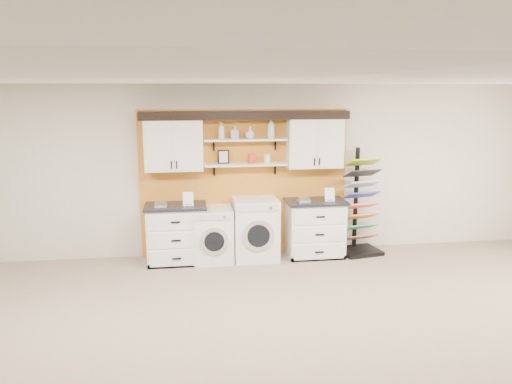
{
  "coord_description": "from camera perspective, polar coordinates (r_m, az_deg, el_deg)",
  "views": [
    {
      "loc": [
        -0.94,
        -4.07,
        2.73
      ],
      "look_at": [
        -0.04,
        2.3,
        1.39
      ],
      "focal_mm": 35.0,
      "sensor_mm": 36.0,
      "label": 1
    }
  ],
  "objects": [
    {
      "name": "sample_rack",
      "position": [
        8.54,
        11.79,
        -3.26
      ],
      "size": [
        0.73,
        0.65,
        1.77
      ],
      "rotation": [
        0.0,
        0.0,
        0.18
      ],
      "color": "black",
      "rests_on": "floor"
    },
    {
      "name": "wall_back",
      "position": [
        8.23,
        -1.37,
        2.47
      ],
      "size": [
        10.0,
        0.0,
        10.0
      ],
      "primitive_type": "plane",
      "rotation": [
        1.57,
        0.0,
        0.0
      ],
      "color": "beige",
      "rests_on": "floor"
    },
    {
      "name": "base_cabinet_right",
      "position": [
        8.3,
        6.75,
        -4.11
      ],
      "size": [
        0.96,
        0.66,
        0.94
      ],
      "color": "white",
      "rests_on": "floor"
    },
    {
      "name": "shelf_upper",
      "position": [
        7.97,
        -1.21,
        6.0
      ],
      "size": [
        1.32,
        0.28,
        0.03
      ],
      "primitive_type": "cube",
      "color": "white",
      "rests_on": "wall_back"
    },
    {
      "name": "crown_molding",
      "position": [
        7.95,
        -1.24,
        8.87
      ],
      "size": [
        3.3,
        0.41,
        0.13
      ],
      "color": "black",
      "rests_on": "wall_back"
    },
    {
      "name": "shelf_lower",
      "position": [
        8.02,
        -1.2,
        3.16
      ],
      "size": [
        1.32,
        0.28,
        0.03
      ],
      "primitive_type": "cube",
      "color": "white",
      "rests_on": "wall_back"
    },
    {
      "name": "canister_red",
      "position": [
        8.01,
        -0.49,
        3.84
      ],
      "size": [
        0.11,
        0.11,
        0.16
      ],
      "primitive_type": "cylinder",
      "color": "red",
      "rests_on": "shelf_lower"
    },
    {
      "name": "soap_bottle_c",
      "position": [
        7.96,
        -0.71,
        6.78
      ],
      "size": [
        0.16,
        0.16,
        0.19
      ],
      "primitive_type": "imported",
      "rotation": [
        0.0,
        0.0,
        3.24
      ],
      "color": "silver",
      "rests_on": "shelf_upper"
    },
    {
      "name": "base_cabinet_left",
      "position": [
        8.04,
        -9.09,
        -4.71
      ],
      "size": [
        0.96,
        0.66,
        0.94
      ],
      "color": "white",
      "rests_on": "floor"
    },
    {
      "name": "picture_frame",
      "position": [
        8.01,
        -3.74,
        4.03
      ],
      "size": [
        0.18,
        0.02,
        0.22
      ],
      "color": "black",
      "rests_on": "shelf_lower"
    },
    {
      "name": "accent_panel",
      "position": [
        8.23,
        -1.33,
        1.06
      ],
      "size": [
        3.4,
        0.07,
        2.4
      ],
      "primitive_type": "cube",
      "color": "#C37621",
      "rests_on": "wall_back"
    },
    {
      "name": "soap_bottle_d",
      "position": [
        8.01,
        1.72,
        7.29
      ],
      "size": [
        0.17,
        0.17,
        0.32
      ],
      "primitive_type": "imported",
      "rotation": [
        0.0,
        0.0,
        0.67
      ],
      "color": "silver",
      "rests_on": "shelf_upper"
    },
    {
      "name": "canister_cream",
      "position": [
        8.05,
        1.27,
        3.81
      ],
      "size": [
        0.1,
        0.1,
        0.14
      ],
      "primitive_type": "cylinder",
      "color": "silver",
      "rests_on": "shelf_lower"
    },
    {
      "name": "upper_cabinet_left",
      "position": [
        7.91,
        -9.4,
        5.45
      ],
      "size": [
        0.9,
        0.35,
        0.84
      ],
      "color": "white",
      "rests_on": "wall_back"
    },
    {
      "name": "washer",
      "position": [
        8.05,
        -4.93,
        -4.84
      ],
      "size": [
        0.62,
        0.71,
        0.87
      ],
      "color": "white",
      "rests_on": "floor"
    },
    {
      "name": "ceiling",
      "position": [
        4.18,
        5.12,
        12.71
      ],
      "size": [
        10.0,
        10.0,
        0.0
      ],
      "primitive_type": "plane",
      "rotation": [
        3.14,
        0.0,
        0.0
      ],
      "color": "white",
      "rests_on": "wall_back"
    },
    {
      "name": "soap_bottle_b",
      "position": [
        7.94,
        -2.43,
        6.83
      ],
      "size": [
        0.13,
        0.13,
        0.21
      ],
      "primitive_type": "imported",
      "rotation": [
        0.0,
        0.0,
        2.57
      ],
      "color": "silver",
      "rests_on": "shelf_upper"
    },
    {
      "name": "upper_cabinet_right",
      "position": [
        8.18,
        6.72,
        5.72
      ],
      "size": [
        0.9,
        0.35,
        0.84
      ],
      "color": "white",
      "rests_on": "wall_back"
    },
    {
      "name": "soap_bottle_a",
      "position": [
        7.92,
        -3.98,
        7.02
      ],
      "size": [
        0.13,
        0.13,
        0.27
      ],
      "primitive_type": "imported",
      "rotation": [
        0.0,
        0.0,
        -1.19
      ],
      "color": "silver",
      "rests_on": "shelf_upper"
    },
    {
      "name": "dryer",
      "position": [
        8.09,
        -0.07,
        -4.23
      ],
      "size": [
        0.71,
        0.71,
        1.0
      ],
      "color": "white",
      "rests_on": "floor"
    }
  ]
}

